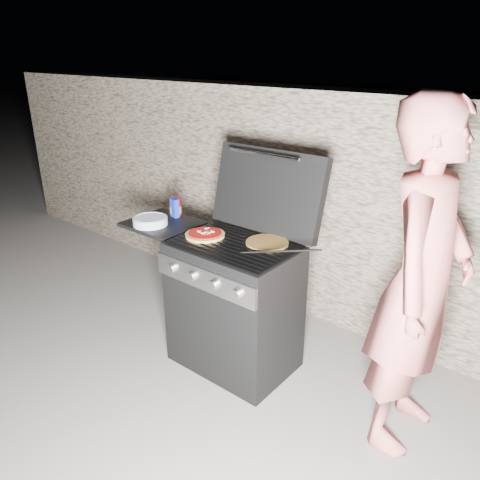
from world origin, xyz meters
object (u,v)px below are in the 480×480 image
Objects in this scene: gas_grill at (207,294)px; person at (421,283)px; pizza_topped at (205,234)px; sauce_jar at (175,207)px.

gas_grill is 0.70× the size of person.
person is (1.40, 0.13, 0.50)m from gas_grill.
gas_grill is 0.47m from pizza_topped.
pizza_topped is 1.98× the size of sauce_jar.
pizza_topped is 0.51m from sauce_jar.
gas_grill is at bearing 94.15° from person.
pizza_topped is 0.14× the size of person.
person reaches higher than gas_grill.
sauce_jar is 1.86m from person.
sauce_jar is at bearing 158.42° from pizza_topped.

